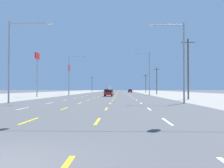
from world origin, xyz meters
TOP-DOWN VIEW (x-y plane):
  - ground_plane at (0.00, 66.00)m, footprint 572.00×572.00m
  - lot_apron_left at (-24.75, 66.00)m, footprint 28.00×440.00m
  - lot_apron_right at (24.75, 66.00)m, footprint 28.00×440.00m
  - lane_markings at (0.00, 104.50)m, footprint 10.64×227.60m
  - signal_span_wire at (0.01, 8.00)m, footprint 26.76×0.52m
  - sedan_center_turn_nearest at (0.23, 48.04)m, footprint 1.80×4.50m
  - sedan_center_turn_near at (0.04, 61.22)m, footprint 1.80×4.50m
  - hatchback_inner_left_mid at (-3.47, 100.42)m, footprint 1.72×3.90m
  - sedan_far_right_midfar at (7.25, 102.09)m, footprint 1.80×4.50m
  - box_truck_inner_left_far at (-3.44, 113.13)m, footprint 2.40×7.20m
  - pole_sign_left_row_1 at (-14.38, 43.34)m, footprint 0.24×2.17m
  - pole_sign_left_row_2 at (-13.77, 71.13)m, footprint 0.24×2.03m
  - streetlight_left_row_0 at (-9.56, 22.17)m, footprint 5.15×0.26m
  - streetlight_right_row_0 at (9.71, 22.17)m, footprint 4.18×0.26m
  - streetlight_left_row_1 at (-9.60, 54.29)m, footprint 5.04×0.26m
  - streetlight_right_row_1 at (9.68, 54.29)m, footprint 4.75×0.26m
  - utility_pole_right_row_0 at (13.59, 32.58)m, footprint 2.20×0.26m
  - utility_pole_right_row_1 at (13.75, 65.95)m, footprint 2.20×0.26m
  - utility_pole_right_row_2 at (13.85, 97.19)m, footprint 2.20×0.26m
  - utility_pole_left_row_3 at (-12.81, 125.09)m, footprint 2.20×0.26m

SIDE VIEW (x-z plane):
  - ground_plane at x=0.00m, z-range 0.00..0.00m
  - lot_apron_left at x=-24.75m, z-range 0.00..0.01m
  - lot_apron_right at x=24.75m, z-range 0.00..0.01m
  - lane_markings at x=0.00m, z-range 0.00..0.01m
  - sedan_center_turn_nearest at x=0.23m, z-range 0.03..1.49m
  - sedan_center_turn_near at x=0.04m, z-range 0.03..1.49m
  - sedan_far_right_midfar at x=7.25m, z-range 0.03..1.49m
  - hatchback_inner_left_mid at x=-3.47m, z-range 0.01..1.55m
  - box_truck_inner_left_far at x=-3.44m, z-range 0.22..3.45m
  - utility_pole_right_row_2 at x=13.85m, z-range 0.19..8.22m
  - utility_pole_right_row_1 at x=13.75m, z-range 0.19..8.32m
  - utility_pole_left_row_3 at x=-12.81m, z-range 0.19..8.87m
  - utility_pole_right_row_0 at x=13.59m, z-range 0.20..9.79m
  - streetlight_right_row_0 at x=9.71m, z-range 0.77..10.01m
  - signal_span_wire at x=0.01m, z-range 0.64..10.60m
  - streetlight_left_row_0 at x=-9.56m, z-range 0.88..10.49m
  - streetlight_left_row_1 at x=-9.60m, z-range 0.88..11.03m
  - streetlight_right_row_1 at x=9.68m, z-range 0.87..11.80m
  - pole_sign_left_row_1 at x=-14.38m, z-range 2.26..11.40m
  - pole_sign_left_row_2 at x=-13.77m, z-range 2.45..11.88m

